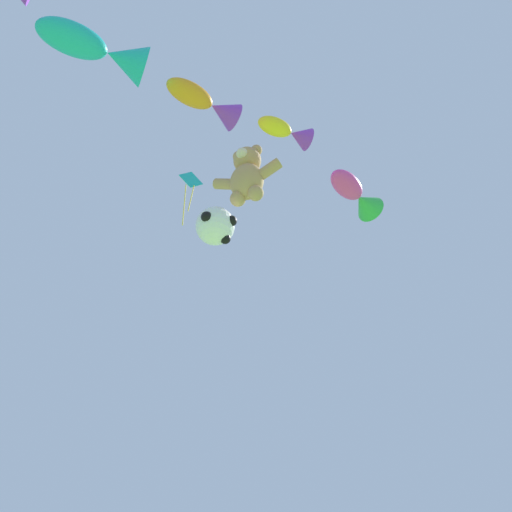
{
  "coord_description": "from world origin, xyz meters",
  "views": [
    {
      "loc": [
        3.22,
        -5.31,
        1.4
      ],
      "look_at": [
        -0.65,
        3.38,
        8.89
      ],
      "focal_mm": 35.0,
      "sensor_mm": 36.0,
      "label": 1
    }
  ],
  "objects_px": {
    "fish_kite_magenta": "(356,194)",
    "teddy_bear_kite": "(247,175)",
    "soccer_ball_kite": "(216,226)",
    "fish_kite_goldfin": "(287,132)",
    "diamond_kite": "(190,185)",
    "fish_kite_tangerine": "(207,103)",
    "fish_kite_teal": "(99,50)"
  },
  "relations": [
    {
      "from": "fish_kite_magenta",
      "to": "teddy_bear_kite",
      "type": "bearing_deg",
      "value": -148.81
    },
    {
      "from": "soccer_ball_kite",
      "to": "fish_kite_goldfin",
      "type": "height_order",
      "value": "fish_kite_goldfin"
    },
    {
      "from": "diamond_kite",
      "to": "fish_kite_tangerine",
      "type": "bearing_deg",
      "value": -53.38
    },
    {
      "from": "fish_kite_goldfin",
      "to": "fish_kite_teal",
      "type": "relative_size",
      "value": 0.66
    },
    {
      "from": "soccer_ball_kite",
      "to": "fish_kite_goldfin",
      "type": "distance_m",
      "value": 3.01
    },
    {
      "from": "fish_kite_goldfin",
      "to": "fish_kite_teal",
      "type": "bearing_deg",
      "value": -123.01
    },
    {
      "from": "fish_kite_goldfin",
      "to": "diamond_kite",
      "type": "height_order",
      "value": "diamond_kite"
    },
    {
      "from": "soccer_ball_kite",
      "to": "fish_kite_teal",
      "type": "bearing_deg",
      "value": -94.82
    },
    {
      "from": "teddy_bear_kite",
      "to": "fish_kite_tangerine",
      "type": "distance_m",
      "value": 2.59
    },
    {
      "from": "fish_kite_teal",
      "to": "diamond_kite",
      "type": "distance_m",
      "value": 6.76
    },
    {
      "from": "soccer_ball_kite",
      "to": "fish_kite_magenta",
      "type": "xyz_separation_m",
      "value": [
        3.31,
        1.75,
        1.37
      ]
    },
    {
      "from": "fish_kite_teal",
      "to": "diamond_kite",
      "type": "relative_size",
      "value": 0.88
    },
    {
      "from": "fish_kite_teal",
      "to": "fish_kite_goldfin",
      "type": "bearing_deg",
      "value": 56.99
    },
    {
      "from": "fish_kite_goldfin",
      "to": "fish_kite_magenta",
      "type": "bearing_deg",
      "value": 64.23
    },
    {
      "from": "teddy_bear_kite",
      "to": "fish_kite_teal",
      "type": "relative_size",
      "value": 0.95
    },
    {
      "from": "soccer_ball_kite",
      "to": "fish_kite_tangerine",
      "type": "distance_m",
      "value": 2.97
    },
    {
      "from": "teddy_bear_kite",
      "to": "soccer_ball_kite",
      "type": "xyz_separation_m",
      "value": [
        -0.75,
        -0.2,
        -1.74
      ]
    },
    {
      "from": "fish_kite_magenta",
      "to": "soccer_ball_kite",
      "type": "bearing_deg",
      "value": -152.19
    },
    {
      "from": "soccer_ball_kite",
      "to": "fish_kite_tangerine",
      "type": "height_order",
      "value": "fish_kite_tangerine"
    },
    {
      "from": "soccer_ball_kite",
      "to": "fish_kite_tangerine",
      "type": "relative_size",
      "value": 0.6
    },
    {
      "from": "teddy_bear_kite",
      "to": "diamond_kite",
      "type": "xyz_separation_m",
      "value": [
        -2.74,
        1.35,
        2.05
      ]
    },
    {
      "from": "fish_kite_magenta",
      "to": "fish_kite_teal",
      "type": "xyz_separation_m",
      "value": [
        -3.69,
        -6.27,
        -0.09
      ]
    },
    {
      "from": "soccer_ball_kite",
      "to": "fish_kite_teal",
      "type": "relative_size",
      "value": 0.5
    },
    {
      "from": "soccer_ball_kite",
      "to": "fish_kite_goldfin",
      "type": "relative_size",
      "value": 0.76
    },
    {
      "from": "fish_kite_teal",
      "to": "fish_kite_tangerine",
      "type": "bearing_deg",
      "value": 58.68
    },
    {
      "from": "teddy_bear_kite",
      "to": "fish_kite_goldfin",
      "type": "height_order",
      "value": "teddy_bear_kite"
    },
    {
      "from": "teddy_bear_kite",
      "to": "fish_kite_teal",
      "type": "bearing_deg",
      "value": -103.52
    },
    {
      "from": "teddy_bear_kite",
      "to": "diamond_kite",
      "type": "relative_size",
      "value": 0.83
    },
    {
      "from": "fish_kite_magenta",
      "to": "diamond_kite",
      "type": "relative_size",
      "value": 0.8
    },
    {
      "from": "fish_kite_goldfin",
      "to": "fish_kite_tangerine",
      "type": "xyz_separation_m",
      "value": [
        -1.29,
        -1.85,
        -0.46
      ]
    },
    {
      "from": "fish_kite_teal",
      "to": "diamond_kite",
      "type": "bearing_deg",
      "value": 104.79
    },
    {
      "from": "fish_kite_magenta",
      "to": "fish_kite_teal",
      "type": "height_order",
      "value": "fish_kite_magenta"
    }
  ]
}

